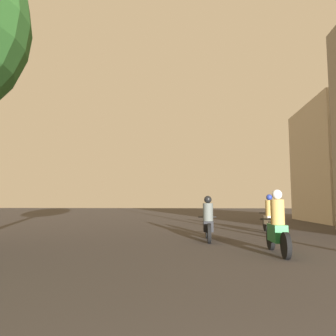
% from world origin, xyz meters
% --- Properties ---
extents(motorcycle_green, '(0.60, 1.98, 1.53)m').
position_xyz_m(motorcycle_green, '(1.23, 7.94, 0.62)').
color(motorcycle_green, black).
rests_on(motorcycle_green, ground_plane).
extents(motorcycle_black, '(0.60, 1.90, 1.43)m').
position_xyz_m(motorcycle_black, '(-0.30, 10.50, 0.58)').
color(motorcycle_black, black).
rests_on(motorcycle_black, ground_plane).
extents(motorcycle_white, '(0.60, 2.07, 1.53)m').
position_xyz_m(motorcycle_white, '(2.28, 13.31, 0.62)').
color(motorcycle_white, black).
rests_on(motorcycle_white, ground_plane).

